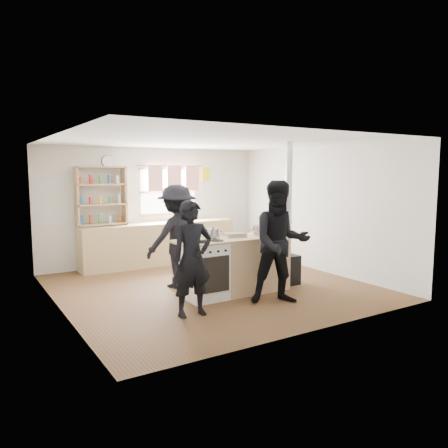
{
  "coord_description": "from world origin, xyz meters",
  "views": [
    {
      "loc": [
        -3.72,
        -6.4,
        2.0
      ],
      "look_at": [
        0.19,
        -0.1,
        1.1
      ],
      "focal_mm": 35.0,
      "sensor_mm": 36.0,
      "label": 1
    }
  ],
  "objects": [
    {
      "name": "person_near_left",
      "position": [
        -0.98,
        -1.16,
        0.8
      ],
      "size": [
        0.61,
        0.42,
        1.61
      ],
      "primitive_type": "imported",
      "rotation": [
        0.0,
        0.0,
        -0.06
      ],
      "color": "black",
      "rests_on": "ground"
    },
    {
      "name": "ground",
      "position": [
        0.0,
        0.0,
        -0.01
      ],
      "size": [
        5.0,
        5.0,
        0.01
      ],
      "primitive_type": "cube",
      "color": "brown",
      "rests_on": "ground"
    },
    {
      "name": "stockpot_counter",
      "position": [
        0.61,
        -0.56,
        1.02
      ],
      "size": [
        0.26,
        0.26,
        0.2
      ],
      "color": "#B6B6B8",
      "rests_on": "cooking_island"
    },
    {
      "name": "flue_heater",
      "position": [
        1.25,
        -0.53,
        0.65
      ],
      "size": [
        0.35,
        0.35,
        2.5
      ],
      "color": "black",
      "rests_on": "ground"
    },
    {
      "name": "cooking_island",
      "position": [
        0.14,
        -0.55,
        0.47
      ],
      "size": [
        1.97,
        0.64,
        0.93
      ],
      "color": "white",
      "rests_on": "ground"
    },
    {
      "name": "thermos",
      "position": [
        0.7,
        2.22,
        1.03
      ],
      "size": [
        0.1,
        0.1,
        0.27
      ],
      "primitive_type": "cylinder",
      "color": "silver",
      "rests_on": "back_counter"
    },
    {
      "name": "person_far",
      "position": [
        -0.49,
        0.34,
        0.89
      ],
      "size": [
        1.24,
        0.85,
        1.77
      ],
      "primitive_type": "imported",
      "rotation": [
        0.0,
        0.0,
        3.32
      ],
      "color": "black",
      "rests_on": "ground"
    },
    {
      "name": "back_counter",
      "position": [
        0.0,
        2.22,
        0.45
      ],
      "size": [
        3.4,
        0.55,
        0.9
      ],
      "primitive_type": "cube",
      "color": "tan",
      "rests_on": "ground"
    },
    {
      "name": "shelving_unit",
      "position": [
        -1.2,
        2.34,
        1.51
      ],
      "size": [
        1.0,
        0.28,
        1.2
      ],
      "color": "tan",
      "rests_on": "back_counter"
    },
    {
      "name": "roast_tray",
      "position": [
        0.16,
        -0.49,
        0.97
      ],
      "size": [
        0.38,
        0.27,
        0.06
      ],
      "color": "silver",
      "rests_on": "cooking_island"
    },
    {
      "name": "person_near_right",
      "position": [
        0.43,
        -1.34,
        0.93
      ],
      "size": [
        1.12,
        1.02,
        1.86
      ],
      "primitive_type": "imported",
      "rotation": [
        0.0,
        0.0,
        -0.43
      ],
      "color": "black",
      "rests_on": "ground"
    },
    {
      "name": "stockpot_stove",
      "position": [
        -0.24,
        -0.46,
        1.01
      ],
      "size": [
        0.23,
        0.23,
        0.19
      ],
      "color": "#B2B2B5",
      "rests_on": "cooking_island"
    },
    {
      "name": "bread_board",
      "position": [
        0.93,
        -0.56,
        0.98
      ],
      "size": [
        0.3,
        0.22,
        0.12
      ],
      "color": "tan",
      "rests_on": "cooking_island"
    },
    {
      "name": "skillet_greens",
      "position": [
        -0.63,
        -0.62,
        0.96
      ],
      "size": [
        0.41,
        0.41,
        0.05
      ],
      "color": "black",
      "rests_on": "cooking_island"
    }
  ]
}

